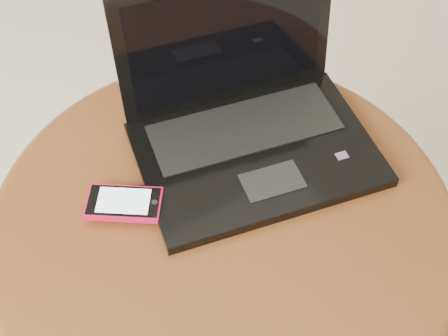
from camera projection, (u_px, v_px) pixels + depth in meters
table at (223, 255)px, 0.99m from camera, size 0.69×0.69×0.55m
laptop at (247, 121)px, 0.95m from camera, size 0.40×0.35×0.23m
phone_black at (143, 202)px, 0.90m from camera, size 0.12×0.10×0.01m
phone_pink at (124, 203)px, 0.89m from camera, size 0.12×0.11×0.01m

